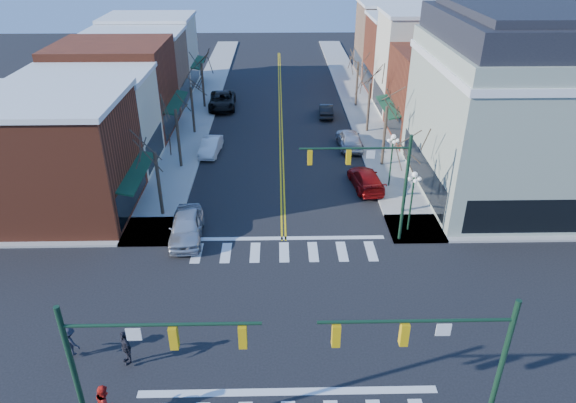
{
  "coord_description": "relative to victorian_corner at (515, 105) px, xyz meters",
  "views": [
    {
      "loc": [
        -0.32,
        -20.25,
        17.84
      ],
      "look_at": [
        0.27,
        7.62,
        2.8
      ],
      "focal_mm": 32.0,
      "sensor_mm": 36.0,
      "label": 1
    }
  ],
  "objects": [
    {
      "name": "traffic_mast_near_left",
      "position": [
        -22.05,
        -21.9,
        -1.95
      ],
      "size": [
        6.6,
        0.28,
        7.2
      ],
      "color": "#14331E",
      "rests_on": "ground"
    },
    {
      "name": "bldg_right_tan",
      "position": [
        -1.0,
        34.5,
        -2.16
      ],
      "size": [
        10.0,
        8.0,
        9.0
      ],
      "primitive_type": "cube",
      "color": "#9E7557",
      "rests_on": "ground"
    },
    {
      "name": "bldg_left_stucco_b",
      "position": [
        -32.0,
        29.0,
        -2.56
      ],
      "size": [
        10.0,
        8.0,
        8.2
      ],
      "primitive_type": "cube",
      "color": "beige",
      "rests_on": "ground"
    },
    {
      "name": "bldg_right_brick_b",
      "position": [
        -1.0,
        26.5,
        -2.41
      ],
      "size": [
        10.0,
        8.0,
        8.5
      ],
      "primitive_type": "cube",
      "color": "maroon",
      "rests_on": "ground"
    },
    {
      "name": "bldg_left_stucco_a",
      "position": [
        -32.0,
        5.0,
        -2.91
      ],
      "size": [
        10.0,
        7.0,
        7.5
      ],
      "primitive_type": "cube",
      "color": "beige",
      "rests_on": "ground"
    },
    {
      "name": "pedestrian_red_b",
      "position": [
        -23.8,
        -20.41,
        -5.59
      ],
      "size": [
        0.87,
        1.02,
        1.83
      ],
      "primitive_type": "imported",
      "rotation": [
        0.0,
        0.0,
        1.79
      ],
      "color": "red",
      "rests_on": "sidewalk_left"
    },
    {
      "name": "bldg_left_brick_a",
      "position": [
        -32.0,
        -2.75,
        -2.66
      ],
      "size": [
        10.0,
        8.5,
        8.0
      ],
      "primitive_type": "cube",
      "color": "maroon",
      "rests_on": "ground"
    },
    {
      "name": "sidewalk_left",
      "position": [
        -25.25,
        5.5,
        -6.58
      ],
      "size": [
        3.5,
        70.0,
        0.15
      ],
      "primitive_type": "cube",
      "color": "#9E9B93",
      "rests_on": "ground"
    },
    {
      "name": "tree_right_d",
      "position": [
        -8.1,
        20.5,
        -4.17
      ],
      "size": [
        0.24,
        0.24,
        4.97
      ],
      "primitive_type": "cylinder",
      "color": "#382B21",
      "rests_on": "ground"
    },
    {
      "name": "tree_left_d",
      "position": [
        -24.9,
        20.5,
        -4.21
      ],
      "size": [
        0.24,
        0.24,
        4.9
      ],
      "primitive_type": "cylinder",
      "color": "#382B21",
      "rests_on": "ground"
    },
    {
      "name": "traffic_mast_near_right",
      "position": [
        -10.95,
        -21.9,
        -1.95
      ],
      "size": [
        6.6,
        0.28,
        7.2
      ],
      "color": "#14331E",
      "rests_on": "ground"
    },
    {
      "name": "car_left_far",
      "position": [
        -22.9,
        20.26,
        -5.81
      ],
      "size": [
        3.06,
        6.19,
        1.69
      ],
      "primitive_type": "imported",
      "rotation": [
        0.0,
        0.0,
        0.04
      ],
      "color": "black",
      "rests_on": "ground"
    },
    {
      "name": "car_left_mid",
      "position": [
        -22.74,
        7.38,
        -5.96
      ],
      "size": [
        1.87,
        4.34,
        1.39
      ],
      "primitive_type": "imported",
      "rotation": [
        0.0,
        0.0,
        -0.1
      ],
      "color": "silver",
      "rests_on": "ground"
    },
    {
      "name": "tree_right_c",
      "position": [
        -8.1,
        12.5,
        -4.24
      ],
      "size": [
        0.24,
        0.24,
        4.83
      ],
      "primitive_type": "cylinder",
      "color": "#382B21",
      "rests_on": "ground"
    },
    {
      "name": "car_right_near",
      "position": [
        -10.1,
        0.46,
        -5.94
      ],
      "size": [
        2.54,
        5.16,
        1.44
      ],
      "primitive_type": "imported",
      "rotation": [
        0.0,
        0.0,
        3.25
      ],
      "color": "maroon",
      "rests_on": "ground"
    },
    {
      "name": "car_right_far",
      "position": [
        -11.7,
        17.25,
        -6.0
      ],
      "size": [
        1.64,
        4.09,
        1.32
      ],
      "primitive_type": "imported",
      "rotation": [
        0.0,
        0.0,
        3.08
      ],
      "color": "black",
      "rests_on": "ground"
    },
    {
      "name": "bldg_left_tan",
      "position": [
        -32.0,
        21.25,
        -2.76
      ],
      "size": [
        10.0,
        7.5,
        7.8
      ],
      "primitive_type": "cube",
      "color": "#9E7557",
      "rests_on": "ground"
    },
    {
      "name": "tree_left_a",
      "position": [
        -24.9,
        -3.5,
        -4.28
      ],
      "size": [
        0.24,
        0.24,
        4.76
      ],
      "primitive_type": "cylinder",
      "color": "#382B21",
      "rests_on": "ground"
    },
    {
      "name": "ground",
      "position": [
        -16.5,
        -14.5,
        -6.66
      ],
      "size": [
        160.0,
        160.0,
        0.0
      ],
      "primitive_type": "plane",
      "color": "black",
      "rests_on": "ground"
    },
    {
      "name": "pedestrian_dark_b",
      "position": [
        -26.5,
        -16.79,
        -5.74
      ],
      "size": [
        1.14,
        0.98,
        1.53
      ],
      "primitive_type": "imported",
      "rotation": [
        0.0,
        0.0,
        2.63
      ],
      "color": "black",
      "rests_on": "sidewalk_left"
    },
    {
      "name": "lamppost_midblock",
      "position": [
        -8.3,
        0.5,
        -3.7
      ],
      "size": [
        0.36,
        0.36,
        4.33
      ],
      "color": "#14331E",
      "rests_on": "ground"
    },
    {
      "name": "pedestrian_dark_a",
      "position": [
        -23.8,
        -17.33,
        -5.61
      ],
      "size": [
        0.97,
        1.11,
        1.79
      ],
      "primitive_type": "imported",
      "rotation": [
        0.0,
        0.0,
        -0.95
      ],
      "color": "#222129",
      "rests_on": "sidewalk_left"
    },
    {
      "name": "tree_left_b",
      "position": [
        -24.9,
        4.5,
        -4.14
      ],
      "size": [
        0.24,
        0.24,
        5.04
      ],
      "primitive_type": "cylinder",
      "color": "#382B21",
      "rests_on": "ground"
    },
    {
      "name": "tree_right_a",
      "position": [
        -8.1,
        -3.5,
        -4.35
      ],
      "size": [
        0.24,
        0.24,
        4.62
      ],
      "primitive_type": "cylinder",
      "color": "#382B21",
      "rests_on": "ground"
    },
    {
      "name": "bldg_right_stucco",
      "position": [
        -1.0,
        19.0,
        -1.66
      ],
      "size": [
        10.0,
        7.0,
        10.0
      ],
      "primitive_type": "cube",
      "color": "beige",
      "rests_on": "ground"
    },
    {
      "name": "traffic_mast_far_right",
      "position": [
        -10.95,
        -7.1,
        -1.95
      ],
      "size": [
        6.6,
        0.28,
        7.2
      ],
      "color": "#14331E",
      "rests_on": "ground"
    },
    {
      "name": "tree_right_b",
      "position": [
        -8.1,
        4.5,
        -4.07
      ],
      "size": [
        0.24,
        0.24,
        5.18
      ],
      "primitive_type": "cylinder",
      "color": "#382B21",
      "rests_on": "ground"
    },
    {
      "name": "bldg_left_brick_b",
      "position": [
        -32.0,
        13.0,
        -2.41
      ],
      "size": [
        10.0,
        9.0,
        8.5
      ],
      "primitive_type": "cube",
      "color": "maroon",
      "rests_on": "ground"
    },
    {
      "name": "tree_left_c",
      "position": [
        -24.9,
        12.5,
        -4.38
      ],
      "size": [
        0.24,
        0.24,
        4.55
      ],
      "primitive_type": "cylinder",
      "color": "#382B21",
      "rests_on": "ground"
    },
    {
      "name": "sidewalk_right",
      "position": [
        -7.75,
        5.5,
        -6.58
      ],
      "size": [
        3.5,
        70.0,
        0.15
      ],
      "primitive_type": "cube",
      "color": "#9E9B93",
      "rests_on": "ground"
    },
    {
      "name": "car_right_mid",
      "position": [
        -10.34,
        8.59,
        -5.82
      ],
      "size": [
        2.23,
        5.03,
        1.68
      ],
      "primitive_type": "imported",
      "rotation": [
        0.0,
        0.0,
        3.19
      ],
      "color": "#B9B9BE",
      "rests_on": "ground"
    },
    {
      "name": "car_left_near",
      "position": [
        -22.73,
        -6.5,
        -5.8
      ],
      "size": [
        2.35,
        5.15,
        1.71
      ],
      "primitive_type": "imported",
      "rotation": [
        0.0,
        0.0,
        0.07
      ],
      "color": "silver",
      "rests_on": "ground"
    },
    {
      "name": "lamppost_corner",
      "position": [
        -8.3,
        -6.0,
        -3.7
      ],
      "size": [
        0.36,
        0.36,
        4.33
      ],
      "color": "#14331E",
      "rests_on": "ground"
    },
    {
      "name": "bldg_right_brick_a",
      "position": [
        -1.0,
        11.25,
        -2.66
      ],
      "size": [
        10.0,
        8.5,
        8.0
      ],
      "primitive_type": "cube",
      "color": "maroon",
      "rests_on": "ground"
    },
    {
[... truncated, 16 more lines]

